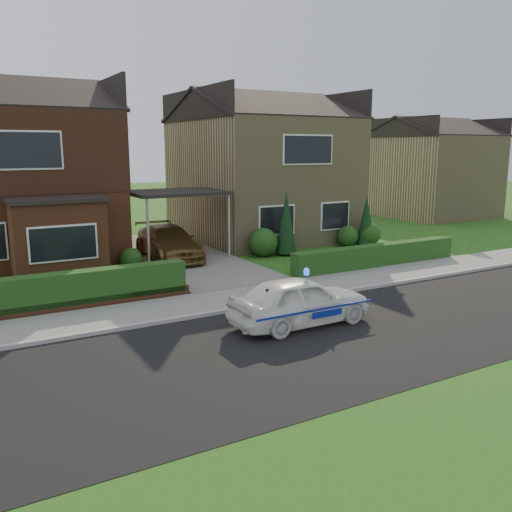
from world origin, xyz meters
TOP-DOWN VIEW (x-y plane):
  - ground at (0.00, 0.00)m, footprint 120.00×120.00m
  - road at (0.00, 0.00)m, footprint 60.00×6.00m
  - kerb at (0.00, 3.05)m, footprint 60.00×0.16m
  - sidewalk at (0.00, 4.10)m, footprint 60.00×2.00m
  - driveway at (0.00, 11.00)m, footprint 3.80×12.00m
  - house_left at (-5.78, 13.90)m, footprint 7.50×9.53m
  - house_right at (5.80, 13.99)m, footprint 7.50×8.06m
  - carport_link at (0.00, 10.95)m, footprint 3.80×3.00m
  - dwarf_wall at (-5.80, 5.30)m, footprint 7.70×0.25m
  - hedge_left at (-5.80, 5.45)m, footprint 7.50×0.55m
  - hedge_right at (5.80, 5.35)m, footprint 7.50×0.55m
  - shrub_left_mid at (-4.00, 9.30)m, footprint 1.32×1.32m
  - shrub_left_near at (-2.40, 9.60)m, footprint 0.84×0.84m
  - shrub_right_near at (3.20, 9.40)m, footprint 1.20×1.20m
  - shrub_right_mid at (7.80, 9.50)m, footprint 0.96×0.96m
  - shrub_right_far at (8.80, 9.20)m, footprint 1.08×1.08m
  - conifer_a at (4.20, 9.20)m, footprint 0.90×0.90m
  - conifer_b at (8.60, 9.20)m, footprint 0.90×0.90m
  - neighbour_right at (20.00, 16.00)m, footprint 6.50×7.00m
  - police_car at (-0.58, 1.20)m, footprint 3.43×3.74m
  - driveway_car at (-0.59, 10.44)m, footprint 2.05×4.57m
  - potted_plant_a at (-3.78, 7.01)m, footprint 0.47×0.40m
  - potted_plant_b at (-2.50, 8.04)m, footprint 0.58×0.54m
  - potted_plant_c at (-6.82, 7.23)m, footprint 0.49×0.49m

SIDE VIEW (x-z plane):
  - ground at x=0.00m, z-range 0.00..0.00m
  - road at x=0.00m, z-range -0.01..0.01m
  - hedge_left at x=-5.80m, z-range -0.45..0.45m
  - hedge_right at x=5.80m, z-range -0.40..0.40m
  - sidewalk at x=0.00m, z-range 0.00..0.10m
  - kerb at x=0.00m, z-range 0.00..0.12m
  - driveway at x=0.00m, z-range 0.00..0.12m
  - dwarf_wall at x=-5.80m, z-range 0.00..0.36m
  - potted_plant_c at x=-6.82m, z-range 0.00..0.70m
  - potted_plant_a at x=-3.78m, z-range 0.00..0.75m
  - potted_plant_b at x=-2.50m, z-range 0.00..0.82m
  - shrub_left_near at x=-2.40m, z-range 0.00..0.84m
  - shrub_right_mid at x=7.80m, z-range 0.00..0.96m
  - shrub_right_far at x=8.80m, z-range 0.00..1.08m
  - shrub_right_near at x=3.20m, z-range 0.00..1.20m
  - police_car at x=-0.58m, z-range -0.08..1.35m
  - shrub_left_mid at x=-4.00m, z-range 0.00..1.32m
  - driveway_car at x=-0.59m, z-range 0.12..1.42m
  - conifer_b at x=8.60m, z-range 0.00..2.20m
  - conifer_a at x=4.20m, z-range 0.00..2.60m
  - neighbour_right at x=20.00m, z-range 0.00..5.20m
  - carport_link at x=0.00m, z-range 1.27..4.04m
  - house_right at x=5.80m, z-range 0.04..7.29m
  - house_left at x=-5.78m, z-range 0.19..7.44m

